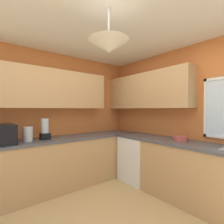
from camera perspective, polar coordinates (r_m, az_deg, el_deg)
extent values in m
cube|color=#D17238|center=(3.24, 24.75, -2.09)|extent=(3.78, 0.06, 2.53)
cube|color=#D17238|center=(3.51, -19.94, -1.85)|extent=(0.06, 3.62, 2.53)
cube|color=white|center=(2.16, -1.12, 32.51)|extent=(3.78, 3.62, 0.06)
cube|color=white|center=(3.09, 28.93, 1.25)|extent=(0.04, 0.04, 0.92)
cube|color=tan|center=(3.28, -22.26, 7.35)|extent=(0.32, 2.45, 0.70)
cube|color=tan|center=(3.57, 11.11, 6.87)|extent=(1.98, 0.32, 0.70)
cylinder|color=#B7B7BC|center=(2.06, -1.12, 27.64)|extent=(0.02, 0.02, 0.35)
cone|color=silver|center=(1.96, -1.12, 21.22)|extent=(0.44, 0.44, 0.14)
cube|color=tan|center=(3.33, -17.92, -16.46)|extent=(0.62, 3.20, 0.87)
cube|color=#4C4C51|center=(3.23, -17.96, -8.70)|extent=(0.65, 3.23, 0.04)
cube|color=tan|center=(3.01, 25.34, -18.41)|extent=(2.84, 0.62, 0.87)
cube|color=#4C4C51|center=(2.89, 25.40, -9.85)|extent=(2.87, 0.65, 0.04)
cube|color=white|center=(3.57, 8.88, -15.29)|extent=(0.60, 0.60, 0.87)
cube|color=black|center=(3.02, -33.20, -6.29)|extent=(0.48, 0.36, 0.29)
cylinder|color=#B7B7BC|center=(3.05, -26.47, -6.67)|extent=(0.15, 0.15, 0.24)
cylinder|color=#B74C42|center=(2.97, 22.11, -8.29)|extent=(0.21, 0.21, 0.09)
cube|color=black|center=(3.15, -21.59, -7.57)|extent=(0.15, 0.15, 0.11)
cylinder|color=#B2BCC6|center=(3.13, -21.61, -4.31)|extent=(0.12, 0.12, 0.25)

